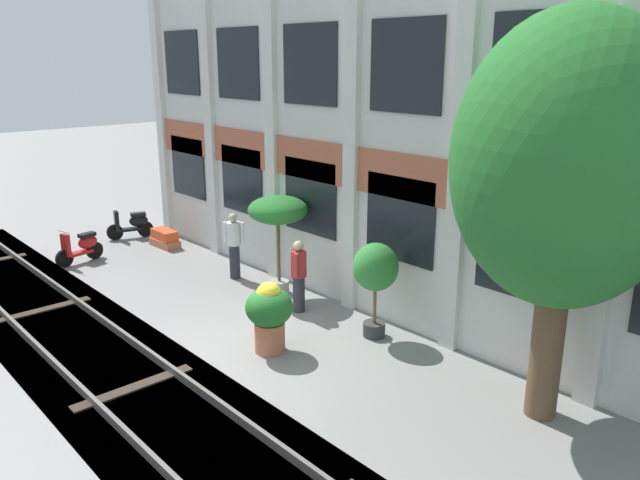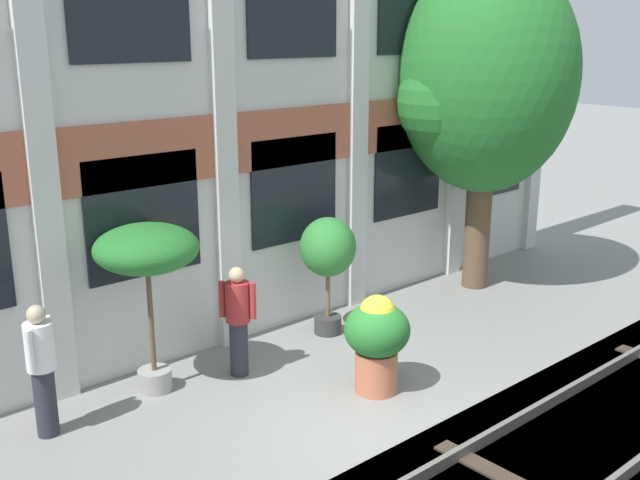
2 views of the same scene
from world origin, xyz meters
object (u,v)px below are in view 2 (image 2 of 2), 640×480
Objects in this scene: potted_plant_glazed_jar at (377,337)px; potted_plant_tall_urn at (147,256)px; broadleaf_tree at (486,82)px; resident_watching_tracks at (238,318)px; resident_by_doorway at (42,367)px; potted_plant_terracotta_small at (328,253)px.

potted_plant_tall_urn is (-2.24, 1.99, 1.12)m from potted_plant_glazed_jar.
resident_watching_tracks is (-5.59, -0.17, -2.96)m from broadleaf_tree.
broadleaf_tree is 3.77× the size of resident_watching_tracks.
resident_by_doorway is (-8.29, 0.01, -2.93)m from broadleaf_tree.
potted_plant_terracotta_small is 1.20× the size of resident_watching_tracks.
potted_plant_terracotta_small is (3.09, -0.06, -0.56)m from potted_plant_tall_urn.
broadleaf_tree is at bearing 142.91° from resident_watching_tracks.
resident_watching_tracks is at bearing 45.79° from resident_by_doorway.
potted_plant_tall_urn is 1.86m from resident_by_doorway.
potted_plant_glazed_jar is at bearing -158.17° from broadleaf_tree.
potted_plant_tall_urn is at bearing -56.31° from resident_watching_tracks.
resident_by_doorway reaches higher than resident_watching_tracks.
potted_plant_terracotta_small is at bearing 177.97° from broadleaf_tree.
potted_plant_terracotta_small is at bearing 149.92° from resident_watching_tracks.
resident_by_doorway reaches higher than potted_plant_glazed_jar.
potted_plant_tall_urn is 1.59m from resident_watching_tracks.
broadleaf_tree is 4.40m from potted_plant_terracotta_small.
potted_plant_terracotta_small is at bearing 51.11° from resident_by_doorway.
resident_watching_tracks reaches higher than potted_plant_glazed_jar.
resident_watching_tracks is (-1.10, 1.63, 0.07)m from potted_plant_glazed_jar.
broadleaf_tree is 3.62× the size of resident_by_doorway.
potted_plant_tall_urn reaches higher than resident_watching_tracks.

